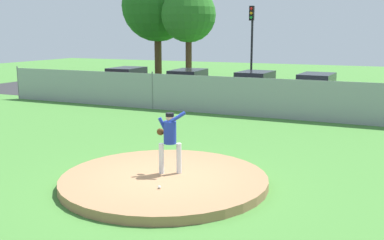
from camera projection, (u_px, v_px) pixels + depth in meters
The scene contains 14 objects.
ground_plane at pixel (240, 136), 16.85m from camera, with size 80.00×80.00×0.00m, color #427A33.
asphalt_strip at pixel (290, 104), 24.46m from camera, with size 44.00×7.00×0.01m, color #2B2B2D.
pitchers_mound at pixel (164, 180), 11.46m from camera, with size 5.21×5.21×0.22m, color #99704C.
pitcher_youth at pixel (170, 136), 11.48m from camera, with size 0.82×0.33×1.63m.
baseball at pixel (159, 187), 10.49m from camera, with size 0.07×0.07×0.07m, color white.
chainlink_fence at pixel (268, 98), 20.27m from camera, with size 29.54×0.07×1.88m.
parked_car_charcoal at pixel (188, 84), 26.80m from camera, with size 2.18×4.85×1.63m.
parked_car_silver at pixel (316, 91), 23.41m from camera, with size 1.94×4.24×1.71m.
parked_car_slate at pixel (255, 87), 25.55m from camera, with size 2.02×4.34×1.63m.
parked_car_burgundy at pixel (127, 81), 28.30m from camera, with size 1.98×4.33×1.64m.
traffic_cone_orange at pixel (360, 103), 23.14m from camera, with size 0.40×0.40×0.55m.
traffic_light_near at pixel (252, 34), 28.82m from camera, with size 0.28×0.46×5.41m.
tree_slender_far at pixel (157, 6), 36.62m from camera, with size 5.74×5.74×8.77m.
tree_bushy_near at pixel (189, 15), 34.05m from camera, with size 4.11×4.11×7.14m.
Camera 1 is at (5.15, -9.71, 3.76)m, focal length 42.60 mm.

